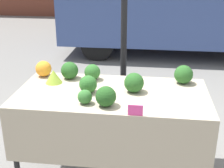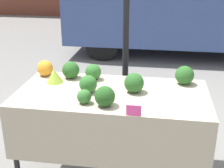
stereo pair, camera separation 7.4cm
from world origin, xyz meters
The scene contains 12 objects.
tent_pole centered at (0.03, 0.81, 1.33)m, with size 0.07×0.07×2.65m.
market_table centered at (0.00, -0.07, 0.77)m, with size 1.76×0.90×0.89m.
orange_cauliflower centered at (-0.76, 0.33, 0.97)m, with size 0.16×0.16×0.16m.
romanesco_head centered at (-0.60, 0.16, 0.95)m, with size 0.17×0.17×0.13m.
broccoli_head_0 centered at (0.66, 0.31, 0.98)m, with size 0.18×0.18×0.18m.
broccoli_head_1 centered at (-0.01, -0.30, 0.97)m, with size 0.17×0.17×0.17m.
broccoli_head_2 centered at (-0.47, 0.30, 0.97)m, with size 0.18×0.18×0.18m.
broccoli_head_3 centered at (0.20, 0.03, 0.98)m, with size 0.18×0.18×0.18m.
broccoli_head_4 centered at (-0.21, -0.04, 0.97)m, with size 0.16×0.16×0.16m.
broccoli_head_5 centered at (-0.19, -0.27, 0.95)m, with size 0.12×0.12×0.12m.
broccoli_head_6 centered at (-0.24, 0.29, 0.97)m, with size 0.16×0.16×0.16m.
price_sign centered at (0.24, -0.44, 0.93)m, with size 0.12×0.01×0.09m.
Camera 2 is at (0.41, -2.60, 2.02)m, focal length 50.00 mm.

